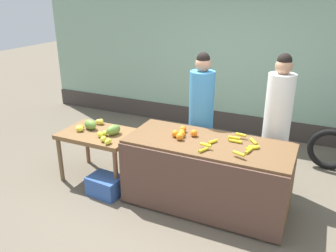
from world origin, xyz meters
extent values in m
plane|color=#665B4C|center=(0.00, 0.00, 0.00)|extent=(24.00, 24.00, 0.00)
cube|color=#8CB299|center=(0.00, 2.66, 1.53)|extent=(8.42, 0.20, 3.06)
cube|color=#3F3833|center=(0.00, 2.55, 0.18)|extent=(8.42, 0.04, 0.36)
cube|color=brown|center=(0.31, 0.00, 0.44)|extent=(1.99, 0.82, 0.87)
cube|color=brown|center=(0.31, -0.43, 0.44)|extent=(1.99, 0.03, 0.81)
cube|color=brown|center=(-1.30, 0.00, 0.68)|extent=(1.03, 0.71, 0.06)
cylinder|color=brown|center=(-1.77, -0.31, 0.33)|extent=(0.06, 0.06, 0.65)
cylinder|color=brown|center=(-0.84, -0.31, 0.33)|extent=(0.06, 0.06, 0.65)
cylinder|color=brown|center=(-1.77, 0.31, 0.33)|extent=(0.06, 0.06, 0.65)
cylinder|color=brown|center=(-0.84, 0.31, 0.33)|extent=(0.06, 0.06, 0.65)
cylinder|color=gold|center=(0.80, 0.20, 0.89)|extent=(0.12, 0.14, 0.04)
cylinder|color=yellow|center=(0.83, 0.05, 0.89)|extent=(0.13, 0.08, 0.04)
cylinder|color=gold|center=(0.34, -0.28, 0.89)|extent=(0.09, 0.14, 0.04)
cylinder|color=gold|center=(0.80, -0.09, 0.89)|extent=(0.06, 0.13, 0.04)
cylinder|color=gold|center=(0.60, 0.12, 0.89)|extent=(0.15, 0.04, 0.04)
cylinder|color=yellow|center=(0.36, -0.02, 0.89)|extent=(0.09, 0.13, 0.04)
cylinder|color=gold|center=(0.56, 0.19, 0.89)|extent=(0.14, 0.08, 0.04)
cylinder|color=yellow|center=(0.82, 0.00, 0.89)|extent=(0.13, 0.12, 0.04)
cylinder|color=gold|center=(0.58, 0.14, 0.92)|extent=(0.14, 0.04, 0.04)
cylinder|color=gold|center=(0.63, 0.26, 0.92)|extent=(0.13, 0.05, 0.04)
cylinder|color=gold|center=(0.73, -0.26, 0.92)|extent=(0.14, 0.08, 0.04)
cylinder|color=yellow|center=(0.34, -0.20, 0.92)|extent=(0.13, 0.05, 0.04)
sphere|color=orange|center=(-0.09, 0.15, 0.91)|extent=(0.09, 0.09, 0.09)
sphere|color=orange|center=(-0.12, -0.03, 0.92)|extent=(0.09, 0.09, 0.09)
sphere|color=orange|center=(-0.04, 0.00, 0.91)|extent=(0.08, 0.08, 0.08)
sphere|color=orange|center=(-0.07, 0.07, 0.91)|extent=(0.08, 0.08, 0.08)
sphere|color=orange|center=(-0.03, -0.10, 0.92)|extent=(0.09, 0.09, 0.09)
sphere|color=orange|center=(0.09, 0.08, 0.91)|extent=(0.09, 0.09, 0.09)
ellipsoid|color=yellow|center=(-1.44, 0.27, 0.76)|extent=(0.11, 0.12, 0.08)
ellipsoid|color=#E0CC47|center=(-1.47, 0.25, 0.76)|extent=(0.12, 0.08, 0.08)
ellipsoid|color=#D1D33C|center=(-1.15, -0.06, 0.75)|extent=(0.11, 0.11, 0.08)
ellipsoid|color=#D4DA3A|center=(-0.95, -0.28, 0.75)|extent=(0.07, 0.12, 0.07)
ellipsoid|color=yellow|center=(-1.55, -0.09, 0.75)|extent=(0.13, 0.11, 0.08)
ellipsoid|color=yellow|center=(-1.05, -0.23, 0.75)|extent=(0.08, 0.12, 0.08)
ellipsoid|color=yellow|center=(-1.17, -0.14, 0.76)|extent=(0.12, 0.11, 0.08)
ellipsoid|color=yellow|center=(-1.59, -0.04, 0.75)|extent=(0.14, 0.14, 0.07)
ellipsoid|color=olive|center=(-1.06, 0.02, 0.78)|extent=(0.19, 0.25, 0.14)
ellipsoid|color=olive|center=(-1.47, 0.05, 0.78)|extent=(0.26, 0.21, 0.14)
cylinder|color=#33333D|center=(-0.03, 0.66, 0.35)|extent=(0.29, 0.29, 0.70)
cylinder|color=#3F8CCC|center=(-0.03, 0.66, 1.13)|extent=(0.34, 0.34, 0.86)
sphere|color=tan|center=(-0.03, 0.66, 1.66)|extent=(0.21, 0.21, 0.21)
sphere|color=black|center=(-0.03, 0.66, 1.72)|extent=(0.18, 0.18, 0.18)
cylinder|color=#33333D|center=(0.98, 0.71, 0.36)|extent=(0.29, 0.29, 0.73)
cylinder|color=white|center=(0.98, 0.71, 1.17)|extent=(0.34, 0.34, 0.89)
sphere|color=tan|center=(0.98, 0.71, 1.71)|extent=(0.21, 0.21, 0.21)
sphere|color=black|center=(0.98, 0.71, 1.78)|extent=(0.18, 0.18, 0.18)
torus|color=black|center=(1.69, 1.67, 0.33)|extent=(0.65, 0.09, 0.65)
cube|color=#3359A5|center=(-0.99, -0.35, 0.13)|extent=(0.47, 0.36, 0.26)
ellipsoid|color=maroon|center=(-0.54, 0.87, 0.28)|extent=(0.32, 0.37, 0.56)
camera|label=1|loc=(1.44, -3.62, 2.56)|focal=36.85mm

